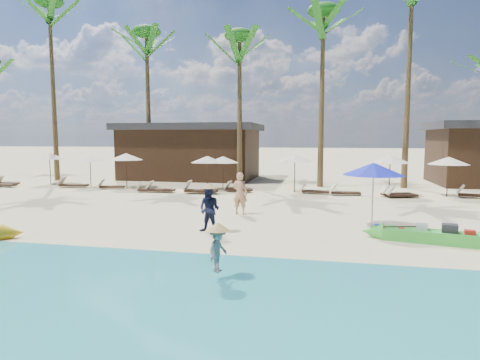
# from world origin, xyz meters

# --- Properties ---
(ground) EXTENTS (240.00, 240.00, 0.00)m
(ground) POSITION_xyz_m (0.00, 0.00, 0.00)
(ground) COLOR beige
(ground) RESTS_ON ground
(wet_sand_strip) EXTENTS (240.00, 4.50, 0.01)m
(wet_sand_strip) POSITION_xyz_m (0.00, -5.00, 0.00)
(wet_sand_strip) COLOR tan
(wet_sand_strip) RESTS_ON ground
(green_canoe) EXTENTS (4.83, 1.28, 0.62)m
(green_canoe) POSITION_xyz_m (5.77, 0.10, 0.21)
(green_canoe) COLOR green
(green_canoe) RESTS_ON ground
(tourist) EXTENTS (0.69, 0.50, 1.78)m
(tourist) POSITION_xyz_m (-1.05, 3.43, 0.89)
(tourist) COLOR tan
(tourist) RESTS_ON ground
(vendor_green) EXTENTS (0.89, 0.77, 1.59)m
(vendor_green) POSITION_xyz_m (-1.39, 0.00, 0.79)
(vendor_green) COLOR #151B3B
(vendor_green) RESTS_ON ground
(vendor_yellow) EXTENTS (0.55, 0.74, 1.02)m
(vendor_yellow) POSITION_xyz_m (0.08, -4.34, 0.69)
(vendor_yellow) COLOR gray
(vendor_yellow) RESTS_ON ground
(blue_umbrella) EXTENTS (2.18, 2.18, 2.34)m
(blue_umbrella) POSITION_xyz_m (4.11, 1.88, 2.12)
(blue_umbrella) COLOR #99999E
(blue_umbrella) RESTS_ON ground
(resort_parasol_1) EXTENTS (2.10, 2.10, 2.17)m
(resort_parasol_1) POSITION_xyz_m (-16.32, 11.62, 1.95)
(resort_parasol_1) COLOR #322114
(resort_parasol_1) RESTS_ON ground
(lounger_1_left) EXTENTS (1.66, 0.55, 0.56)m
(lounger_1_left) POSITION_xyz_m (-18.85, 10.42, 0.19)
(lounger_1_left) COLOR #322114
(lounger_1_left) RESTS_ON ground
(lounger_1_right) EXTENTS (1.78, 0.55, 0.60)m
(lounger_1_right) POSITION_xyz_m (-18.36, 9.47, 0.20)
(lounger_1_right) COLOR #322114
(lounger_1_right) RESTS_ON ground
(resort_parasol_2) EXTENTS (2.05, 2.05, 2.11)m
(resort_parasol_2) POSITION_xyz_m (-12.62, 10.71, 1.91)
(resort_parasol_2) COLOR #322114
(resort_parasol_2) RESTS_ON ground
(lounger_2_left) EXTENTS (1.96, 0.80, 0.65)m
(lounger_2_left) POSITION_xyz_m (-13.62, 10.13, 0.22)
(lounger_2_left) COLOR #322114
(lounger_2_left) RESTS_ON ground
(resort_parasol_3) EXTENTS (2.17, 2.17, 2.23)m
(resort_parasol_3) POSITION_xyz_m (-10.07, 10.75, 2.01)
(resort_parasol_3) COLOR #322114
(resort_parasol_3) RESTS_ON ground
(lounger_3_left) EXTENTS (1.70, 0.91, 0.55)m
(lounger_3_left) POSITION_xyz_m (-10.81, 10.00, 0.18)
(lounger_3_left) COLOR #322114
(lounger_3_left) RESTS_ON ground
(lounger_3_right) EXTENTS (1.69, 0.80, 0.55)m
(lounger_3_right) POSITION_xyz_m (-7.79, 9.13, 0.18)
(lounger_3_right) COLOR #322114
(lounger_3_right) RESTS_ON ground
(resort_parasol_4) EXTENTS (2.04, 2.04, 2.10)m
(resort_parasol_4) POSITION_xyz_m (-4.68, 10.86, 1.89)
(resort_parasol_4) COLOR #322114
(resort_parasol_4) RESTS_ON ground
(lounger_4_left) EXTENTS (1.73, 0.57, 0.58)m
(lounger_4_left) POSITION_xyz_m (-7.16, 9.16, 0.19)
(lounger_4_left) COLOR #322114
(lounger_4_left) RESTS_ON ground
(lounger_4_right) EXTENTS (1.97, 0.62, 0.67)m
(lounger_4_right) POSITION_xyz_m (-4.67, 9.06, 0.22)
(lounger_4_right) COLOR #322114
(lounger_4_right) RESTS_ON ground
(resort_parasol_5) EXTENTS (2.00, 2.00, 2.06)m
(resort_parasol_5) POSITION_xyz_m (-3.83, 11.43, 1.86)
(resort_parasol_5) COLOR #322114
(resort_parasol_5) RESTS_ON ground
(lounger_5_left) EXTENTS (1.73, 0.75, 0.57)m
(lounger_5_left) POSITION_xyz_m (-2.67, 10.25, 0.19)
(lounger_5_left) COLOR #322114
(lounger_5_left) RESTS_ON ground
(resort_parasol_6) EXTENTS (2.19, 2.19, 2.26)m
(resort_parasol_6) POSITION_xyz_m (0.69, 10.91, 2.04)
(resort_parasol_6) COLOR #322114
(resort_parasol_6) RESTS_ON ground
(lounger_6_left) EXTENTS (1.66, 0.58, 0.56)m
(lounger_6_left) POSITION_xyz_m (1.82, 10.42, 0.19)
(lounger_6_left) COLOR #322114
(lounger_6_left) RESTS_ON ground
(lounger_6_right) EXTENTS (1.73, 0.72, 0.57)m
(lounger_6_right) POSITION_xyz_m (3.48, 10.12, 0.19)
(lounger_6_right) COLOR #322114
(lounger_6_right) RESTS_ON ground
(resort_parasol_7) EXTENTS (2.20, 2.20, 2.27)m
(resort_parasol_7) POSITION_xyz_m (5.98, 10.57, 2.04)
(resort_parasol_7) COLOR #322114
(resort_parasol_7) RESTS_ON ground
(lounger_7_left) EXTENTS (1.76, 0.95, 0.57)m
(lounger_7_left) POSITION_xyz_m (6.41, 9.76, 0.19)
(lounger_7_left) COLOR #322114
(lounger_7_left) RESTS_ON ground
(lounger_7_right) EXTENTS (1.80, 0.97, 0.59)m
(lounger_7_right) POSITION_xyz_m (6.21, 10.15, 0.20)
(lounger_7_right) COLOR #322114
(lounger_7_right) RESTS_ON ground
(resort_parasol_8) EXTENTS (2.13, 2.13, 2.19)m
(resort_parasol_8) POSITION_xyz_m (9.01, 10.72, 1.98)
(resort_parasol_8) COLOR #322114
(resort_parasol_8) RESTS_ON ground
(lounger_8_left) EXTENTS (1.88, 0.95, 0.61)m
(lounger_8_left) POSITION_xyz_m (10.28, 10.52, 0.20)
(lounger_8_left) COLOR #322114
(lounger_8_left) RESTS_ON ground
(palm_1) EXTENTS (2.08, 2.08, 13.60)m
(palm_1) POSITION_xyz_m (-17.59, 14.06, 10.82)
(palm_1) COLOR brown
(palm_1) RESTS_ON ground
(palm_2) EXTENTS (2.08, 2.08, 11.33)m
(palm_2) POSITION_xyz_m (-10.45, 15.08, 9.18)
(palm_2) COLOR brown
(palm_2) RESTS_ON ground
(palm_3) EXTENTS (2.08, 2.08, 10.52)m
(palm_3) POSITION_xyz_m (-3.36, 14.27, 8.58)
(palm_3) COLOR brown
(palm_3) RESTS_ON ground
(palm_4) EXTENTS (2.08, 2.08, 11.70)m
(palm_4) POSITION_xyz_m (2.15, 14.01, 9.45)
(palm_4) COLOR brown
(palm_4) RESTS_ON ground
(palm_5) EXTENTS (2.08, 2.08, 13.60)m
(palm_5) POSITION_xyz_m (7.45, 14.38, 10.82)
(palm_5) COLOR brown
(palm_5) RESTS_ON ground
(pavilion_west) EXTENTS (10.80, 6.60, 4.30)m
(pavilion_west) POSITION_xyz_m (-8.00, 17.50, 2.19)
(pavilion_west) COLOR #322114
(pavilion_west) RESTS_ON ground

